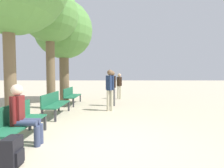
% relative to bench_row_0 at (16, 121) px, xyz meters
% --- Properties ---
extents(ground_plane, '(80.00, 80.00, 0.00)m').
position_rel_bench_row_0_xyz_m(ground_plane, '(1.87, -0.12, -0.48)').
color(ground_plane, '#B7A88E').
extents(bench_row_0, '(0.50, 1.74, 0.83)m').
position_rel_bench_row_0_xyz_m(bench_row_0, '(0.00, 0.00, 0.00)').
color(bench_row_0, '#1E6042').
rests_on(bench_row_0, ground_plane).
extents(bench_row_1, '(0.50, 1.74, 0.83)m').
position_rel_bench_row_0_xyz_m(bench_row_1, '(0.00, 2.48, 0.00)').
color(bench_row_1, '#1E6042').
rests_on(bench_row_1, ground_plane).
extents(bench_row_2, '(0.50, 1.74, 0.83)m').
position_rel_bench_row_0_xyz_m(bench_row_2, '(0.00, 4.96, 0.00)').
color(bench_row_2, '#1E6042').
rests_on(bench_row_2, ground_plane).
extents(tree_row_1, '(2.46, 2.46, 5.37)m').
position_rel_bench_row_0_xyz_m(tree_row_1, '(-0.62, 3.88, 3.58)').
color(tree_row_1, brown).
rests_on(tree_row_1, ground_plane).
extents(tree_row_2, '(3.18, 3.18, 5.57)m').
position_rel_bench_row_0_xyz_m(tree_row_2, '(-0.62, 5.97, 3.43)').
color(tree_row_2, brown).
rests_on(tree_row_2, ground_plane).
extents(person_seated, '(0.62, 0.35, 1.30)m').
position_rel_bench_row_0_xyz_m(person_seated, '(0.23, -0.16, 0.20)').
color(person_seated, '#384260').
rests_on(person_seated, ground_plane).
extents(backpack, '(0.26, 0.32, 0.49)m').
position_rel_bench_row_0_xyz_m(backpack, '(0.52, -1.06, -0.24)').
color(backpack, black).
rests_on(backpack, ground_plane).
extents(pedestrian_near, '(0.34, 0.23, 1.67)m').
position_rel_bench_row_0_xyz_m(pedestrian_near, '(2.08, 4.45, 0.47)').
color(pedestrian_near, '#4C4C4C').
rests_on(pedestrian_near, ground_plane).
extents(pedestrian_mid, '(0.32, 0.28, 1.57)m').
position_rel_bench_row_0_xyz_m(pedestrian_mid, '(2.49, 6.85, 0.41)').
color(pedestrian_mid, beige).
rests_on(pedestrian_mid, ground_plane).
extents(pedestrian_far, '(0.34, 0.30, 1.69)m').
position_rel_bench_row_0_xyz_m(pedestrian_far, '(2.00, 3.36, 0.49)').
color(pedestrian_far, beige).
rests_on(pedestrian_far, ground_plane).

